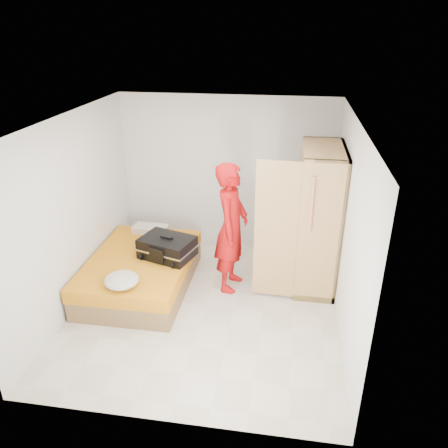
% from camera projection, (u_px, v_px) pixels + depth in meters
% --- Properties ---
extents(room, '(4.00, 4.02, 2.60)m').
position_uv_depth(room, '(204.00, 222.00, 5.62)').
color(room, beige).
rests_on(room, ground).
extents(bed, '(1.42, 2.02, 0.50)m').
position_uv_depth(bed, '(141.00, 272.00, 6.50)').
color(bed, brown).
rests_on(bed, ground).
extents(wardrobe, '(1.17, 1.20, 2.10)m').
position_uv_depth(wardrobe, '(315.00, 223.00, 6.31)').
color(wardrobe, tan).
rests_on(wardrobe, ground).
extents(person, '(0.54, 0.75, 1.93)m').
position_uv_depth(person, '(231.00, 228.00, 6.23)').
color(person, red).
rests_on(person, ground).
extents(suitcase, '(0.89, 0.75, 0.33)m').
position_uv_depth(suitcase, '(167.00, 247.00, 6.37)').
color(suitcase, black).
rests_on(suitcase, bed).
extents(round_cushion, '(0.45, 0.45, 0.17)m').
position_uv_depth(round_cushion, '(122.00, 280.00, 5.67)').
color(round_cushion, beige).
rests_on(round_cushion, bed).
extents(pillow, '(0.57, 0.31, 0.10)m').
position_uv_depth(pillow, '(150.00, 229.00, 7.15)').
color(pillow, beige).
rests_on(pillow, bed).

